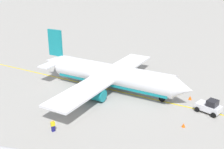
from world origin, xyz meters
The scene contains 7 objects.
ground_plane centered at (0.00, 0.00, 0.00)m, with size 400.00×400.00×0.00m, color #9E9B96.
airplane centered at (-0.46, -0.07, 2.75)m, with size 30.14×30.12×9.87m.
pushback_tug centered at (16.93, 2.28, 1.01)m, with size 3.81×2.68×2.20m.
refueling_worker centered at (2.22, -15.75, 0.82)m, with size 0.50×0.60×1.71m.
safety_cone_nose centered at (15.62, -3.99, 0.29)m, with size 0.52×0.52×0.57m, color #F2590F.
safety_cone_wingtip centered at (12.87, 4.88, 0.33)m, with size 0.59×0.59×0.65m, color #F2590F.
taxi_line_marking centered at (0.00, 0.00, 0.01)m, with size 79.24×0.30×0.01m, color yellow.
Camera 1 is at (27.63, -35.59, 19.85)m, focal length 43.17 mm.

